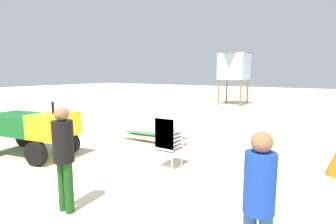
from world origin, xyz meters
TOP-DOWN VIEW (x-y plane):
  - ground at (0.00, 0.00)m, footprint 80.00×80.00m
  - utility_cart at (-2.57, 0.45)m, footprint 2.71×1.65m
  - stacked_plastic_chairs at (1.01, 1.59)m, footprint 0.48×0.48m
  - surfboard_pile at (-0.68, 3.35)m, footprint 2.43×0.76m
  - lifeguard_near_left at (0.73, -0.94)m, footprint 0.32×0.32m
  - lifeguard_near_center at (3.70, -0.79)m, footprint 0.32×0.32m
  - lifeguard_tower at (-2.15, 14.91)m, footprint 1.98×1.98m
  - traffic_cone_near at (4.33, 3.25)m, footprint 0.41×0.41m
  - cooler_box at (2.89, 2.54)m, footprint 0.57×0.32m

SIDE VIEW (x-z plane):
  - ground at x=0.00m, z-range 0.00..0.00m
  - surfboard_pile at x=-0.68m, z-range 0.00..0.32m
  - cooler_box at x=2.89m, z-range 0.00..0.33m
  - traffic_cone_near at x=4.33m, z-range 0.00..0.58m
  - stacked_plastic_chairs at x=1.01m, z-range 0.10..1.39m
  - utility_cart at x=-2.57m, z-range 0.03..1.53m
  - lifeguard_near_center at x=3.70m, z-range 0.12..1.77m
  - lifeguard_near_left at x=0.73m, z-range 0.13..1.84m
  - lifeguard_tower at x=-2.15m, z-range 0.89..4.89m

